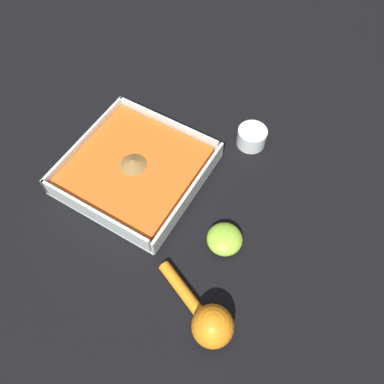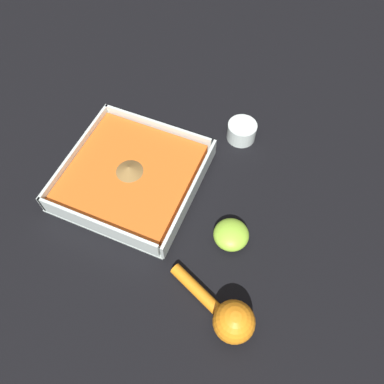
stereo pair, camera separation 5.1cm
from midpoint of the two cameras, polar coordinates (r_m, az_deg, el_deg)
name	(u,v)px [view 1 (the left image)]	position (r m, az deg, el deg)	size (l,w,h in m)	color
ground_plane	(146,163)	(0.80, -5.25, 4.29)	(4.00, 4.00, 0.00)	black
square_dish	(137,170)	(0.77, -6.57, 3.17)	(0.26, 0.26, 0.05)	silver
spice_bowl	(252,137)	(0.83, 10.82, 8.08)	(0.06, 0.06, 0.04)	silver
lemon_squeezer	(208,321)	(0.64, 4.97, -19.16)	(0.10, 0.17, 0.07)	orange
lemon_half	(225,239)	(0.70, 7.11, -7.27)	(0.07, 0.07, 0.04)	#93CC38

